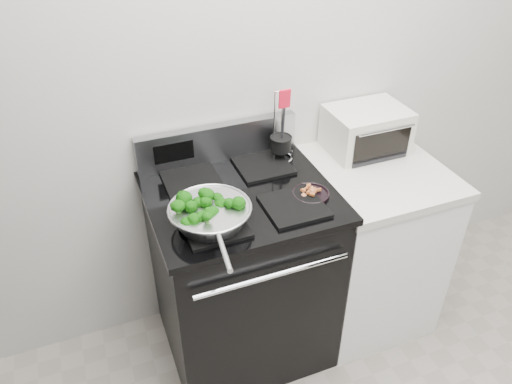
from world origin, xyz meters
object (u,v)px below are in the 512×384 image
toaster_oven (366,130)px  gas_range (242,272)px  skillet (210,214)px  bacon_plate (311,192)px  utensil_holder (281,147)px

toaster_oven → gas_range: bearing=-166.0°
gas_range → toaster_oven: (0.72, 0.18, 0.54)m
skillet → bacon_plate: (0.45, 0.03, -0.03)m
gas_range → skillet: gas_range is taller
gas_range → utensil_holder: size_ratio=3.19×
gas_range → toaster_oven: 0.92m
skillet → toaster_oven: bearing=26.7°
gas_range → bacon_plate: gas_range is taller
toaster_oven → utensil_holder: bearing=177.5°
skillet → utensil_holder: bearing=44.2°
bacon_plate → toaster_oven: bearing=34.0°
bacon_plate → toaster_oven: toaster_oven is taller
utensil_holder → toaster_oven: bearing=-1.6°
skillet → bacon_plate: size_ratio=3.25×
skillet → toaster_oven: 0.96m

